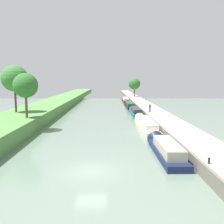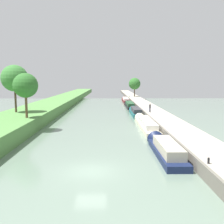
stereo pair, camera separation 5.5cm
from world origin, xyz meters
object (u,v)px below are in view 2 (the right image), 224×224
narrowboat_cream (146,124)px  mooring_bollard_far (129,96)px  narrowboat_maroon (125,100)px  narrowboat_teal (135,112)px  person_walking (150,108)px  mooring_bollard_near (209,161)px  narrowboat_navy (165,148)px  narrowboat_black (129,105)px

narrowboat_cream → mooring_bollard_far: size_ratio=33.98×
narrowboat_maroon → narrowboat_teal: bearing=-89.9°
person_walking → mooring_bollard_far: size_ratio=3.69×
mooring_bollard_near → narrowboat_cream: bearing=94.9°
narrowboat_cream → narrowboat_navy: bearing=-90.6°
narrowboat_cream → narrowboat_black: bearing=90.2°
person_walking → narrowboat_maroon: bearing=93.7°
narrowboat_maroon → person_walking: size_ratio=9.22×
narrowboat_navy → person_walking: size_ratio=6.34×
narrowboat_navy → mooring_bollard_far: mooring_bollard_far is taller
narrowboat_black → person_walking: 19.75m
mooring_bollard_near → mooring_bollard_far: same height
narrowboat_cream → mooring_bollard_far: mooring_bollard_far is taller
narrowboat_cream → mooring_bollard_far: bearing=88.2°
narrowboat_black → mooring_bollard_near: bearing=-87.9°
narrowboat_black → mooring_bollard_near: (1.84, -49.83, 0.73)m
person_walking → narrowboat_cream: bearing=-102.5°
narrowboat_teal → mooring_bollard_near: 34.80m
narrowboat_navy → mooring_bollard_far: size_ratio=23.40×
narrowboat_teal → narrowboat_maroon: narrowboat_teal is taller
narrowboat_teal → narrowboat_cream: bearing=-89.8°
narrowboat_black → mooring_bollard_far: (1.84, 23.64, 0.73)m
mooring_bollard_far → narrowboat_black: bearing=-94.4°
mooring_bollard_far → narrowboat_navy: bearing=-91.6°
person_walking → mooring_bollard_far: (-0.51, 43.20, -0.65)m
narrowboat_cream → narrowboat_black: narrowboat_cream is taller
person_walking → mooring_bollard_near: (-0.51, -30.28, -0.65)m
mooring_bollard_far → narrowboat_teal: bearing=-92.6°
person_walking → mooring_bollard_near: size_ratio=3.69×
narrowboat_black → narrowboat_maroon: (0.01, 16.27, 0.02)m
narrowboat_black → mooring_bollard_far: bearing=85.6°
narrowboat_teal → person_walking: bearing=-63.1°
narrowboat_maroon → person_walking: 35.93m
narrowboat_cream → mooring_bollard_far: (1.72, 53.23, 0.72)m
narrowboat_navy → mooring_bollard_near: mooring_bollard_near is taller
narrowboat_black → narrowboat_maroon: bearing=90.0°
narrowboat_maroon → mooring_bollard_far: 7.62m
narrowboat_navy → mooring_bollard_far: 67.37m
narrowboat_navy → narrowboat_cream: (0.14, 14.11, -0.00)m
narrowboat_cream → narrowboat_teal: bearing=90.2°
narrowboat_teal → person_walking: size_ratio=6.99×
person_walking → narrowboat_navy: bearing=-95.6°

